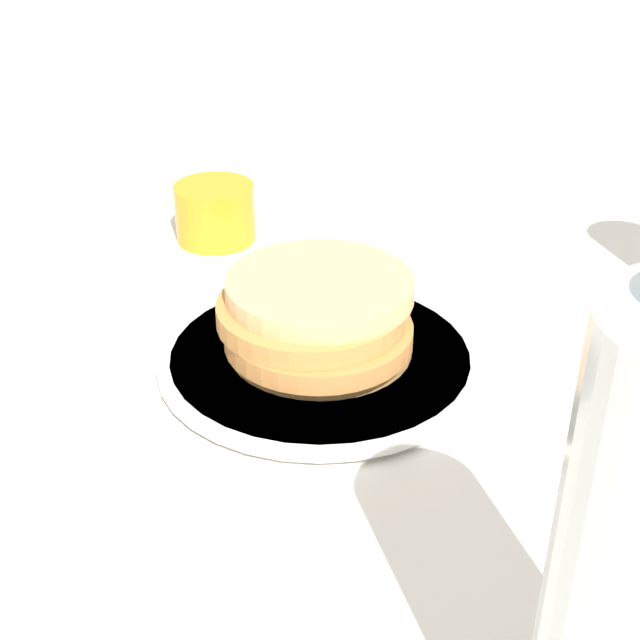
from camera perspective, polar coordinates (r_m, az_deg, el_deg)
ground_plane at (r=0.66m, az=-1.73°, el=-3.90°), size 4.00×4.00×0.00m
plate at (r=0.67m, az=0.00°, el=-2.44°), size 0.24×0.24×0.01m
pancake_stack at (r=0.65m, az=-0.23°, el=0.16°), size 0.15×0.15×0.06m
juice_glass at (r=0.87m, az=-6.73°, el=6.84°), size 0.08×0.08×0.06m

